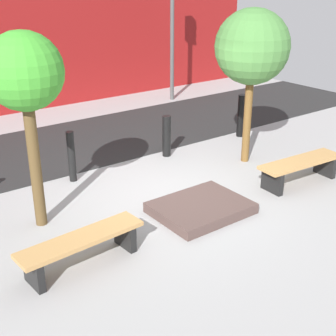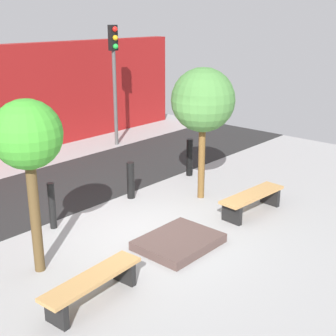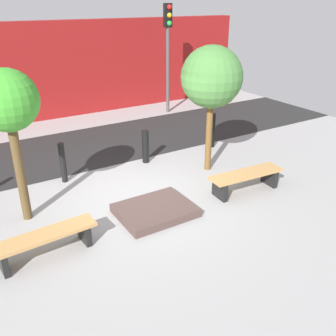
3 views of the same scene
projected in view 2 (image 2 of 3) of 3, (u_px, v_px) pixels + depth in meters
name	position (u px, v px, depth m)	size (l,w,h in m)	color
ground_plane	(149.00, 233.00, 9.32)	(18.00, 18.00, 0.00)	#979797
road_strip	(46.00, 191.00, 11.55)	(18.00, 3.28, 0.01)	#242424
bench_left	(93.00, 284.00, 7.01)	(1.78, 0.54, 0.44)	black
bench_right	(252.00, 199.00, 10.19)	(1.79, 0.59, 0.46)	black
planter_bed	(179.00, 242.00, 8.80)	(1.49, 1.17, 0.17)	#4E3B36
tree_behind_left_bench	(28.00, 138.00, 7.27)	(1.11, 1.11, 2.94)	brown
tree_behind_right_bench	(203.00, 101.00, 10.46)	(1.45, 1.45, 3.06)	brown
bollard_left	(52.00, 206.00, 9.42)	(0.14, 0.14, 0.97)	black
bollard_center	(131.00, 180.00, 11.00)	(0.18, 0.18, 0.88)	black
bollard_right	(190.00, 157.00, 12.54)	(0.17, 0.17, 1.01)	black
traffic_light_mid_west	(114.00, 64.00, 14.87)	(0.28, 0.27, 3.85)	#4A4A4A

